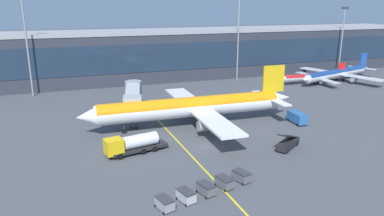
{
  "coord_description": "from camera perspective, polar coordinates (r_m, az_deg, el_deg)",
  "views": [
    {
      "loc": [
        -23.02,
        -56.1,
        24.34
      ],
      "look_at": [
        0.55,
        9.45,
        4.5
      ],
      "focal_mm": 34.12,
      "sensor_mm": 36.0,
      "label": 1
    }
  ],
  "objects": [
    {
      "name": "baggage_cart_2",
      "position": [
        49.57,
        2.2,
        -12.49
      ],
      "size": [
        2.21,
        2.96,
        1.48
      ],
      "color": "#595B60",
      "rests_on": "ground_plane"
    },
    {
      "name": "commuter_jet_near",
      "position": [
        123.4,
        18.59,
        4.64
      ],
      "size": [
        25.42,
        20.26,
        6.03
      ],
      "color": "#B2B7BC",
      "rests_on": "ground_plane"
    },
    {
      "name": "apron_light_mast_1",
      "position": [
        107.77,
        -24.46,
        9.65
      ],
      "size": [
        2.8,
        0.5,
        26.37
      ],
      "color": "gray",
      "rests_on": "ground_plane"
    },
    {
      "name": "belt_loader",
      "position": [
        66.16,
        14.75,
        -5.32
      ],
      "size": [
        6.5,
        4.9,
        3.49
      ],
      "color": "black",
      "rests_on": "ground_plane"
    },
    {
      "name": "apron_lead_in_line",
      "position": [
        65.76,
        -1.67,
        -5.83
      ],
      "size": [
        1.63,
        79.99,
        0.01
      ],
      "primitive_type": "cube",
      "rotation": [
        0.0,
        0.0,
        0.02
      ],
      "color": "yellow",
      "rests_on": "ground_plane"
    },
    {
      "name": "apron_light_mast_2",
      "position": [
        144.21,
        22.45,
        10.51
      ],
      "size": [
        2.8,
        0.5,
        23.52
      ],
      "color": "gray",
      "rests_on": "ground_plane"
    },
    {
      "name": "terminal_building",
      "position": [
        121.97,
        -9.71,
        8.05
      ],
      "size": [
        212.74,
        18.28,
        16.26
      ],
      "color": "#2D333D",
      "rests_on": "ground_plane"
    },
    {
      "name": "fuel_tanker",
      "position": [
        62.32,
        -9.32,
        -5.58
      ],
      "size": [
        11.08,
        4.63,
        3.25
      ],
      "color": "#232326",
      "rests_on": "ground_plane"
    },
    {
      "name": "jet_bridge",
      "position": [
        81.33,
        -9.19,
        2.02
      ],
      "size": [
        7.02,
        18.45,
        6.86
      ],
      "color": "#B2B7BC",
      "rests_on": "ground_plane"
    },
    {
      "name": "apron_light_mast_0",
      "position": [
        120.38,
        7.25,
        11.53
      ],
      "size": [
        2.8,
        0.5,
        26.8
      ],
      "color": "gray",
      "rests_on": "ground_plane"
    },
    {
      "name": "baggage_cart_3",
      "position": [
        51.36,
        5.09,
        -11.47
      ],
      "size": [
        2.21,
        2.96,
        1.48
      ],
      "color": "#595B60",
      "rests_on": "ground_plane"
    },
    {
      "name": "baggage_cart_0",
      "position": [
        46.44,
        -4.3,
        -14.63
      ],
      "size": [
        2.21,
        2.96,
        1.48
      ],
      "color": "gray",
      "rests_on": "ground_plane"
    },
    {
      "name": "crew_van",
      "position": [
        80.5,
        16.08,
        -1.37
      ],
      "size": [
        2.37,
        5.11,
        2.3
      ],
      "color": "#285B9E",
      "rests_on": "ground_plane"
    },
    {
      "name": "baggage_cart_4",
      "position": [
        53.29,
        7.77,
        -10.5
      ],
      "size": [
        2.21,
        2.96,
        1.48
      ],
      "color": "#595B60",
      "rests_on": "ground_plane"
    },
    {
      "name": "commuter_jet_far",
      "position": [
        128.87,
        21.85,
        5.09
      ],
      "size": [
        35.64,
        28.95,
        8.0
      ],
      "color": "silver",
      "rests_on": "ground_plane"
    },
    {
      "name": "main_airliner",
      "position": [
        74.6,
        0.08,
        0.2
      ],
      "size": [
        45.83,
        36.41,
        11.72
      ],
      "color": "white",
      "rests_on": "ground_plane"
    },
    {
      "name": "baggage_cart_1",
      "position": [
        47.93,
        -0.93,
        -13.55
      ],
      "size": [
        2.21,
        2.96,
        1.48
      ],
      "color": "#B2B7BC",
      "rests_on": "ground_plane"
    },
    {
      "name": "ground_plane",
      "position": [
        65.34,
        2.37,
        -5.99
      ],
      "size": [
        700.0,
        700.0,
        0.0
      ],
      "primitive_type": "plane",
      "color": "#47494F"
    }
  ]
}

